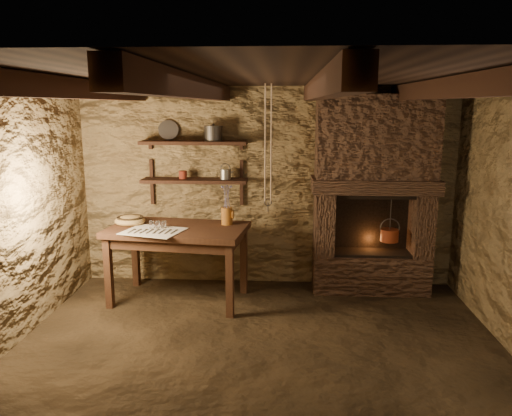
# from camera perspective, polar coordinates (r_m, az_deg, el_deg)

# --- Properties ---
(floor) EXTENTS (4.50, 4.50, 0.00)m
(floor) POSITION_cam_1_polar(r_m,az_deg,el_deg) (4.54, 0.18, -17.00)
(floor) COLOR black
(floor) RESTS_ON ground
(back_wall) EXTENTS (4.50, 0.04, 2.40)m
(back_wall) POSITION_cam_1_polar(r_m,az_deg,el_deg) (6.06, 1.20, 2.38)
(back_wall) COLOR brown
(back_wall) RESTS_ON floor
(front_wall) EXTENTS (4.50, 0.04, 2.40)m
(front_wall) POSITION_cam_1_polar(r_m,az_deg,el_deg) (2.22, -2.65, -14.53)
(front_wall) COLOR brown
(front_wall) RESTS_ON floor
(ceiling) EXTENTS (4.50, 4.00, 0.04)m
(ceiling) POSITION_cam_1_polar(r_m,az_deg,el_deg) (3.99, 0.20, 14.84)
(ceiling) COLOR black
(ceiling) RESTS_ON back_wall
(beam_far_left) EXTENTS (0.14, 3.95, 0.16)m
(beam_far_left) POSITION_cam_1_polar(r_m,az_deg,el_deg) (4.33, -20.54, 12.68)
(beam_far_left) COLOR black
(beam_far_left) RESTS_ON ceiling
(beam_mid_left) EXTENTS (0.14, 3.95, 0.16)m
(beam_mid_left) POSITION_cam_1_polar(r_m,az_deg,el_deg) (4.05, -7.09, 13.44)
(beam_mid_left) COLOR black
(beam_mid_left) RESTS_ON ceiling
(beam_mid_right) EXTENTS (0.14, 3.95, 0.16)m
(beam_mid_right) POSITION_cam_1_polar(r_m,az_deg,el_deg) (3.99, 7.59, 13.45)
(beam_mid_right) COLOR black
(beam_mid_right) RESTS_ON ceiling
(beam_far_right) EXTENTS (0.14, 3.95, 0.16)m
(beam_far_right) POSITION_cam_1_polar(r_m,az_deg,el_deg) (4.19, 21.72, 12.66)
(beam_far_right) COLOR black
(beam_far_right) RESTS_ON ceiling
(shelf_lower) EXTENTS (1.25, 0.30, 0.04)m
(shelf_lower) POSITION_cam_1_polar(r_m,az_deg,el_deg) (5.98, -7.03, 3.13)
(shelf_lower) COLOR black
(shelf_lower) RESTS_ON back_wall
(shelf_upper) EXTENTS (1.25, 0.30, 0.04)m
(shelf_upper) POSITION_cam_1_polar(r_m,az_deg,el_deg) (5.93, -7.14, 7.43)
(shelf_upper) COLOR black
(shelf_upper) RESTS_ON back_wall
(hearth) EXTENTS (1.43, 0.51, 2.30)m
(hearth) POSITION_cam_1_polar(r_m,az_deg,el_deg) (5.92, 13.31, 2.09)
(hearth) COLOR #332119
(hearth) RESTS_ON floor
(work_table) EXTENTS (1.59, 1.04, 0.86)m
(work_table) POSITION_cam_1_polar(r_m,az_deg,el_deg) (5.70, -8.83, -6.01)
(work_table) COLOR black
(work_table) RESTS_ON floor
(linen_cloth) EXTENTS (0.70, 0.62, 0.01)m
(linen_cloth) POSITION_cam_1_polar(r_m,az_deg,el_deg) (5.44, -11.65, -2.60)
(linen_cloth) COLOR silver
(linen_cloth) RESTS_ON work_table
(pewter_cutlery_row) EXTENTS (0.53, 0.32, 0.01)m
(pewter_cutlery_row) POSITION_cam_1_polar(r_m,az_deg,el_deg) (5.42, -11.71, -2.55)
(pewter_cutlery_row) COLOR gray
(pewter_cutlery_row) RESTS_ON linen_cloth
(drinking_glasses) EXTENTS (0.19, 0.06, 0.08)m
(drinking_glasses) POSITION_cam_1_polar(r_m,az_deg,el_deg) (5.54, -11.18, -1.89)
(drinking_glasses) COLOR white
(drinking_glasses) RESTS_ON linen_cloth
(stoneware_jug) EXTENTS (0.15, 0.15, 0.45)m
(stoneware_jug) POSITION_cam_1_polar(r_m,az_deg,el_deg) (5.61, -3.33, 0.05)
(stoneware_jug) COLOR #A55F1F
(stoneware_jug) RESTS_ON work_table
(wooden_bowl) EXTENTS (0.41, 0.41, 0.12)m
(wooden_bowl) POSITION_cam_1_polar(r_m,az_deg,el_deg) (5.83, -14.18, -1.41)
(wooden_bowl) COLOR olive
(wooden_bowl) RESTS_ON work_table
(iron_stockpot) EXTENTS (0.21, 0.21, 0.16)m
(iron_stockpot) POSITION_cam_1_polar(r_m,az_deg,el_deg) (5.89, -4.89, 8.41)
(iron_stockpot) COLOR #2D2928
(iron_stockpot) RESTS_ON shelf_upper
(tin_pan) EXTENTS (0.26, 0.15, 0.24)m
(tin_pan) POSITION_cam_1_polar(r_m,az_deg,el_deg) (6.09, -9.98, 8.77)
(tin_pan) COLOR gray
(tin_pan) RESTS_ON shelf_upper
(small_kettle) EXTENTS (0.17, 0.13, 0.18)m
(small_kettle) POSITION_cam_1_polar(r_m,az_deg,el_deg) (5.92, -3.52, 3.88)
(small_kettle) COLOR gray
(small_kettle) RESTS_ON shelf_lower
(rusty_tin) EXTENTS (0.12, 0.12, 0.10)m
(rusty_tin) POSITION_cam_1_polar(r_m,az_deg,el_deg) (6.00, -8.35, 3.77)
(rusty_tin) COLOR maroon
(rusty_tin) RESTS_ON shelf_lower
(red_pot) EXTENTS (0.24, 0.24, 0.54)m
(red_pot) POSITION_cam_1_polar(r_m,az_deg,el_deg) (6.02, 15.02, -2.93)
(red_pot) COLOR maroon
(red_pot) RESTS_ON hearth
(hanging_ropes) EXTENTS (0.08, 0.08, 1.20)m
(hanging_ropes) POSITION_cam_1_polar(r_m,az_deg,el_deg) (5.05, 1.41, 7.36)
(hanging_ropes) COLOR tan
(hanging_ropes) RESTS_ON ceiling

